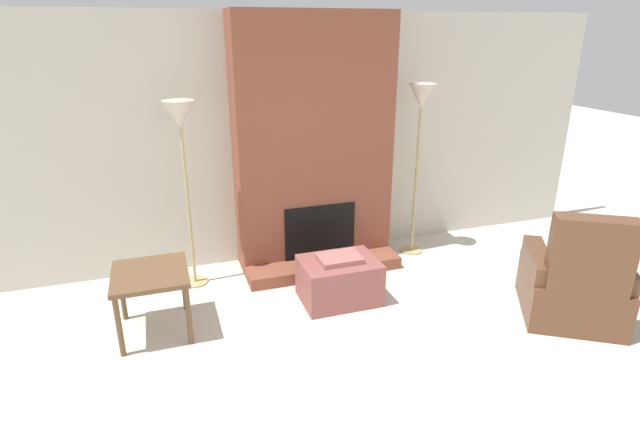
{
  "coord_description": "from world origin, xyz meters",
  "views": [
    {
      "loc": [
        -1.53,
        -1.89,
        2.42
      ],
      "look_at": [
        0.0,
        2.73,
        0.62
      ],
      "focal_mm": 28.0,
      "sensor_mm": 36.0,
      "label": 1
    }
  ],
  "objects_px": {
    "armchair": "(574,287)",
    "side_table": "(151,280)",
    "floor_lamp_right": "(421,109)",
    "ottoman": "(339,280)",
    "floor_lamp_left": "(181,129)"
  },
  "relations": [
    {
      "from": "armchair",
      "to": "floor_lamp_left",
      "type": "relative_size",
      "value": 0.62
    },
    {
      "from": "ottoman",
      "to": "floor_lamp_right",
      "type": "distance_m",
      "value": 2.0
    },
    {
      "from": "ottoman",
      "to": "floor_lamp_right",
      "type": "height_order",
      "value": "floor_lamp_right"
    },
    {
      "from": "side_table",
      "to": "floor_lamp_left",
      "type": "height_order",
      "value": "floor_lamp_left"
    },
    {
      "from": "armchair",
      "to": "ottoman",
      "type": "bearing_deg",
      "value": 4.62
    },
    {
      "from": "armchair",
      "to": "side_table",
      "type": "height_order",
      "value": "armchair"
    },
    {
      "from": "ottoman",
      "to": "floor_lamp_left",
      "type": "bearing_deg",
      "value": 148.52
    },
    {
      "from": "floor_lamp_left",
      "to": "side_table",
      "type": "bearing_deg",
      "value": -116.81
    },
    {
      "from": "side_table",
      "to": "floor_lamp_right",
      "type": "relative_size",
      "value": 0.34
    },
    {
      "from": "armchair",
      "to": "side_table",
      "type": "relative_size",
      "value": 1.77
    },
    {
      "from": "floor_lamp_left",
      "to": "ottoman",
      "type": "bearing_deg",
      "value": -31.48
    },
    {
      "from": "ottoman",
      "to": "floor_lamp_right",
      "type": "relative_size",
      "value": 0.37
    },
    {
      "from": "floor_lamp_left",
      "to": "floor_lamp_right",
      "type": "xyz_separation_m",
      "value": [
        2.45,
        -0.0,
        0.06
      ]
    },
    {
      "from": "armchair",
      "to": "floor_lamp_left",
      "type": "bearing_deg",
      "value": 2.82
    },
    {
      "from": "side_table",
      "to": "floor_lamp_right",
      "type": "xyz_separation_m",
      "value": [
        2.84,
        0.77,
        1.15
      ]
    }
  ]
}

